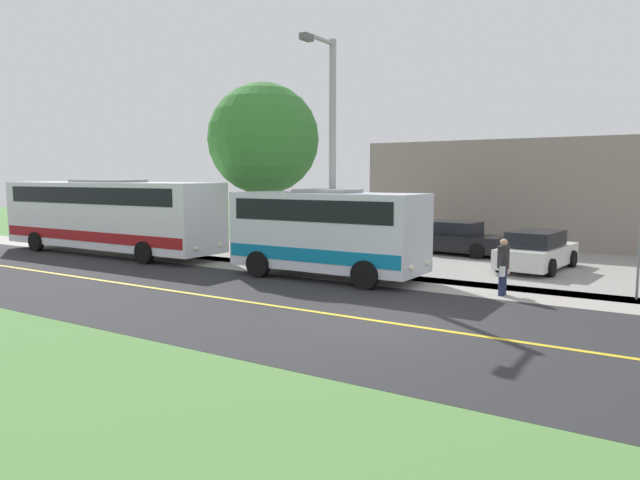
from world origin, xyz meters
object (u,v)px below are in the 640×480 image
Objects in this scene: street_light_pole at (331,148)px; parked_car_near at (454,239)px; transit_bus_rear at (109,213)px; commercial_building at (602,192)px; shuttle_bus_front at (327,230)px; pedestrian_with_bags at (503,265)px; parked_car_far at (537,251)px; tree_curbside at (263,139)px.

street_light_pole is 8.83m from parked_car_near.
commercial_building is (-16.87, 17.87, 0.81)m from transit_bus_rear.
transit_bus_rear is at bearing -57.87° from parked_car_near.
shuttle_bus_front is 2.79m from street_light_pole.
pedestrian_with_bags is (-0.19, 5.84, -0.77)m from shuttle_bus_front.
commercial_building is at bearing 177.83° from pedestrian_with_bags.
street_light_pole is 17.88m from commercial_building.
street_light_pole is 0.36× the size of commercial_building.
parked_car_near is 4.83m from parked_car_far.
commercial_building reaches higher than parked_car_near.
pedestrian_with_bags is at bearing 27.83° from parked_car_near.
street_light_pole reaches higher than commercial_building.
pedestrian_with_bags is at bearing 90.41° from transit_bus_rear.
commercial_building is (-16.52, 6.59, -1.79)m from street_light_pole.
parked_car_far is (-5.41, -0.19, -0.20)m from pedestrian_with_bags.
parked_car_near is at bearing 169.05° from shuttle_bus_front.
shuttle_bus_front is 1.48× the size of parked_car_far.
transit_bus_rear is 1.48× the size of street_light_pole.
street_light_pole is at bearing -12.38° from parked_car_near.
transit_bus_rear reaches higher than parked_car_far.
shuttle_bus_front is 5.89m from pedestrian_with_bags.
tree_curbside is (5.29, -6.54, 4.30)m from parked_car_near.
parked_car_near is (-8.23, 1.59, -0.96)m from shuttle_bus_front.
street_light_pole is 1.76× the size of parked_car_near.
street_light_pole is at bearing -21.76° from commercial_building.
pedestrian_with_bags is 0.07× the size of commercial_building.
pedestrian_with_bags is (-0.12, 17.24, -0.92)m from transit_bus_rear.
transit_bus_rear is 2.61× the size of parked_car_near.
street_light_pole reaches higher than shuttle_bus_front.
pedestrian_with_bags is 16.84m from commercial_building.
parked_car_near is (-7.82, 1.72, -3.72)m from street_light_pole.
tree_curbside is at bearing 113.95° from transit_bus_rear.
transit_bus_rear is 1.62× the size of tree_curbside.
parked_car_near is at bearing -152.17° from pedestrian_with_bags.
transit_bus_rear is at bearing -72.01° from parked_car_far.
parked_car_near is 1.00× the size of parked_car_far.
commercial_building reaches higher than parked_car_far.
shuttle_bus_front is at bearing -10.95° from parked_car_near.
shuttle_bus_front reaches higher than pedestrian_with_bags.
parked_car_far is at bearing 131.98° from street_light_pole.
transit_bus_rear is at bearing -89.59° from pedestrian_with_bags.
pedestrian_with_bags is 6.93m from street_light_pole.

